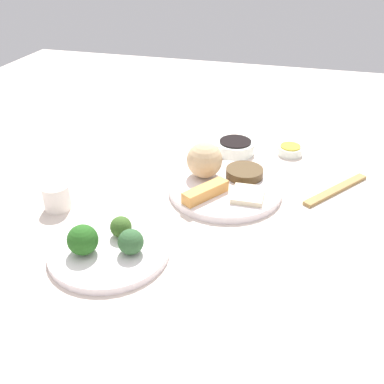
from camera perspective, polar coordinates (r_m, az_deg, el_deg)
tabletop at (r=1.00m, az=2.32°, el=-0.62°), size 2.20×2.20×0.02m
main_plate at (r=1.00m, az=4.28°, el=0.37°), size 0.25×0.25×0.02m
rice_scoop at (r=1.01m, az=1.63°, el=4.13°), size 0.08×0.08×0.08m
spring_roll at (r=0.94m, az=1.65°, el=0.04°), size 0.09×0.11×0.03m
crab_rangoon_wonton at (r=0.95m, az=7.23°, el=-0.36°), size 0.07×0.08×0.01m
stir_fry_heap at (r=1.03m, az=6.77°, el=2.51°), size 0.09×0.09×0.02m
broccoli_plate at (r=0.83m, az=-10.57°, el=-7.35°), size 0.22×0.22×0.01m
broccoli_floret_0 at (r=0.81m, az=-13.89°, el=-6.00°), size 0.06×0.06×0.06m
broccoli_floret_1 at (r=0.79m, az=-7.89°, el=-6.37°), size 0.05×0.05×0.05m
broccoli_floret_2 at (r=0.84m, az=-9.14°, el=-4.45°), size 0.04×0.04×0.04m
soy_sauce_bowl at (r=1.17m, az=5.57°, el=5.72°), size 0.10×0.10×0.03m
soy_sauce_bowl_liquid at (r=1.17m, az=5.61°, el=6.49°), size 0.08×0.08×0.00m
sauce_ramekin_hot_mustard at (r=1.19m, az=12.50°, el=5.22°), size 0.06×0.06×0.02m
sauce_ramekin_hot_mustard_liquid at (r=1.19m, az=12.57°, el=5.76°), size 0.05×0.05×0.00m
teacup at (r=0.97m, az=-17.03°, el=-0.64°), size 0.06×0.06×0.05m
chopsticks_pair at (r=1.05m, az=18.05°, el=0.29°), size 0.14×0.18×0.01m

